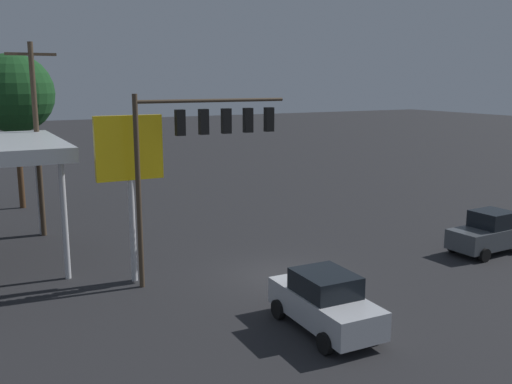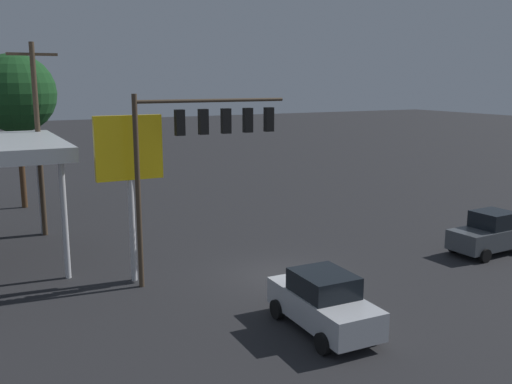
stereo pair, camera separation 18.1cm
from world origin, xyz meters
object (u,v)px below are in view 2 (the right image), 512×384
object	(u,v)px
price_sign	(129,158)
hatchback_crossing	(489,233)
street_tree	(16,94)
sedan_waiting	(323,302)
utility_pole	(38,136)
traffic_signal_assembly	(201,138)

from	to	relation	value
price_sign	hatchback_crossing	distance (m)	16.73
price_sign	street_tree	size ratio (longest dim) A/B	0.69
price_sign	sedan_waiting	world-z (taller)	price_sign
price_sign	street_tree	world-z (taller)	street_tree
utility_pole	hatchback_crossing	xyz separation A→B (m)	(-18.00, 12.90, -4.25)
utility_pole	street_tree	size ratio (longest dim) A/B	1.02
sedan_waiting	hatchback_crossing	distance (m)	12.06
traffic_signal_assembly	price_sign	xyz separation A→B (m)	(2.68, -0.82, -0.73)
utility_pole	street_tree	xyz separation A→B (m)	(0.26, -7.51, 1.95)
sedan_waiting	hatchback_crossing	xyz separation A→B (m)	(-11.57, -3.41, -0.00)
price_sign	sedan_waiting	distance (m)	9.41
utility_pole	street_tree	bearing A→B (deg)	-88.02
price_sign	hatchback_crossing	xyz separation A→B (m)	(-15.73, 3.99, -4.06)
traffic_signal_assembly	hatchback_crossing	distance (m)	14.26
price_sign	street_tree	bearing A→B (deg)	-81.25
traffic_signal_assembly	utility_pole	size ratio (longest dim) A/B	0.76
street_tree	utility_pole	bearing A→B (deg)	91.98
utility_pole	traffic_signal_assembly	bearing A→B (deg)	116.96
traffic_signal_assembly	sedan_waiting	bearing A→B (deg)	102.73
utility_pole	sedan_waiting	world-z (taller)	utility_pole
utility_pole	price_sign	bearing A→B (deg)	104.29
utility_pole	price_sign	world-z (taller)	utility_pole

